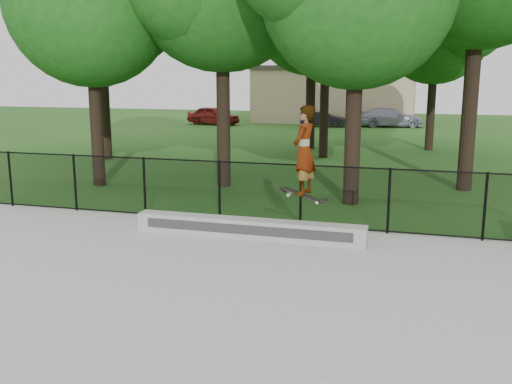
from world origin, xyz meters
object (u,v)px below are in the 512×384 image
car_a (213,116)px  car_b (323,119)px  skater_airborne (304,152)px  car_c (390,118)px  grind_ledge (248,228)px

car_a → car_b: (8.07, 0.57, -0.15)m
skater_airborne → car_b: bearing=98.7°
car_a → skater_airborne: bearing=-144.1°
car_b → car_c: size_ratio=0.69×
grind_ledge → car_a: car_a is taller
car_a → car_b: bearing=-73.9°
skater_airborne → grind_ledge: bearing=169.0°
skater_airborne → car_a: bearing=113.8°
grind_ledge → car_a: size_ratio=1.31×
grind_ledge → car_c: car_c is taller
car_b → skater_airborne: (4.43, -28.92, 1.51)m
grind_ledge → car_c: bearing=87.4°
car_b → car_a: bearing=94.3°
grind_ledge → skater_airborne: size_ratio=2.54×
car_b → skater_airborne: size_ratio=1.42×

